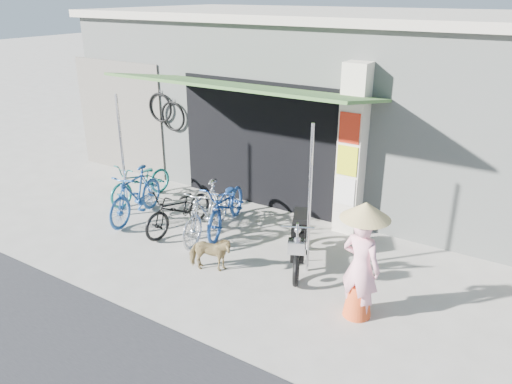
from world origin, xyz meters
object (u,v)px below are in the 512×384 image
Objects in this scene: bike_blue at (136,195)px; street_dog at (210,254)px; bike_teal at (141,181)px; bike_black at (179,209)px; moped at (299,239)px; nun at (361,261)px; bike_silver at (206,211)px; bike_navy at (227,205)px.

bike_blue reaches higher than street_dog.
bike_teal is 0.99× the size of bike_black.
bike_teal is at bearing 147.54° from moped.
street_dog is (2.92, -1.49, -0.12)m from bike_teal.
bike_black is 3.78m from nun.
bike_black is (1.02, 0.06, -0.08)m from bike_blue.
nun is (3.11, -0.75, 0.33)m from bike_silver.
street_dog is 0.42× the size of nun.
bike_navy is 1.11× the size of moped.
bike_blue is 0.93× the size of bike_navy.
bike_teal is 4.01m from moped.
bike_teal is 0.96× the size of bike_silver.
nun is (3.69, -0.69, 0.41)m from bike_black.
nun reaches higher than bike_navy.
bike_black is at bearing -7.12° from bike_blue.
bike_navy is at bearing 142.13° from moped.
bike_teal is 2.25× the size of street_dog.
bike_blue is 3.40m from moped.
nun reaches higher than street_dog.
street_dog is 2.43m from nun.
bike_silver reaches higher than bike_blue.
bike_silver is (1.60, 0.11, 0.00)m from bike_blue.
bike_blue is (0.57, -0.71, 0.08)m from bike_teal.
nun is (5.28, -1.35, 0.41)m from bike_teal.
bike_blue is 1.60m from bike_silver.
moped reaches higher than street_dog.
bike_blue reaches higher than bike_navy.
bike_teal is 2.28m from bike_navy.
bike_navy is at bearing 1.56° from street_dog.
bike_navy is 1.49m from street_dog.
bike_silver is 0.99× the size of nun.
moped is 0.96× the size of nun.
moped is 1.58m from nun.
bike_silver reaches higher than bike_teal.
bike_silver is at bearing -6.31° from bike_blue.
bike_silver is (0.58, 0.05, 0.08)m from bike_black.
bike_blue is at bearing -172.31° from bike_black.
bike_black is 2.26× the size of street_dog.
nun is at bearing -55.61° from moped.
bike_black is at bearing 157.92° from moped.
bike_black reaches higher than bike_teal.
bike_navy reaches higher than bike_black.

